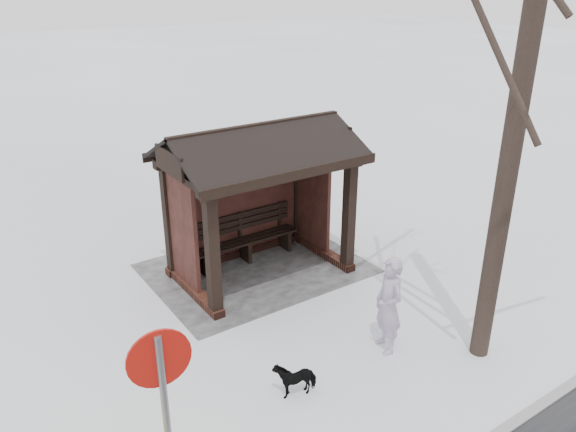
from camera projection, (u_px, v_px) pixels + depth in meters
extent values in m
plane|color=white|center=(261.00, 272.00, 11.42)|extent=(120.00, 120.00, 0.00)
cube|color=gray|center=(256.00, 268.00, 11.57)|extent=(4.20, 3.20, 0.02)
cube|color=#341812|center=(239.00, 252.00, 12.07)|extent=(3.30, 0.22, 0.16)
cube|color=#341812|center=(320.00, 250.00, 12.16)|extent=(0.22, 2.10, 0.16)
cube|color=#341812|center=(194.00, 290.00, 10.61)|extent=(0.22, 2.10, 0.16)
cube|color=black|center=(349.00, 219.00, 11.06)|extent=(0.20, 0.20, 2.30)
cube|color=black|center=(213.00, 258.00, 9.50)|extent=(0.20, 0.20, 2.30)
cube|color=black|center=(296.00, 192.00, 12.42)|extent=(0.20, 0.20, 2.30)
cube|color=black|center=(170.00, 223.00, 10.87)|extent=(0.20, 0.20, 2.30)
cube|color=black|center=(237.00, 203.00, 11.62)|extent=(2.80, 0.08, 2.14)
cube|color=black|center=(312.00, 196.00, 11.95)|extent=(0.08, 1.17, 2.14)
cube|color=black|center=(182.00, 229.00, 10.39)|extent=(0.08, 1.17, 2.14)
cube|color=black|center=(286.00, 174.00, 9.80)|extent=(3.40, 0.20, 0.18)
cube|color=black|center=(235.00, 150.00, 11.17)|extent=(3.40, 0.20, 0.18)
cylinder|color=black|center=(522.00, 82.00, 7.32)|extent=(0.29, 0.29, 8.55)
imported|color=#AD9FBA|center=(389.00, 305.00, 8.76)|extent=(0.52, 0.67, 1.63)
imported|color=black|center=(295.00, 377.00, 8.04)|extent=(0.66, 0.40, 0.52)
cylinder|color=#B4140C|center=(159.00, 359.00, 5.34)|extent=(0.64, 0.10, 0.64)
cylinder|color=white|center=(158.00, 358.00, 5.35)|extent=(0.49, 0.08, 0.49)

